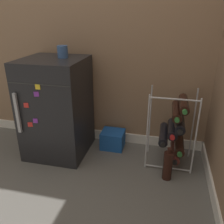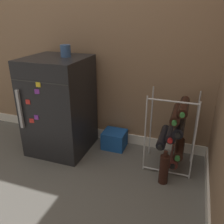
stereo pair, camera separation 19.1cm
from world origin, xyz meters
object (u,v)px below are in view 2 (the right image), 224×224
at_px(soda_box, 114,139).
at_px(fridge_top_cup, 66,51).
at_px(loose_bottle_floor, 164,169).
at_px(mini_fridge, 59,106).
at_px(wine_rack, 175,132).

relative_size(soda_box, fridge_top_cup, 2.17).
bearing_deg(loose_bottle_floor, mini_fridge, 168.72).
bearing_deg(fridge_top_cup, loose_bottle_floor, -15.32).
bearing_deg(mini_fridge, fridge_top_cup, 35.95).
height_order(mini_fridge, fridge_top_cup, fridge_top_cup).
relative_size(mini_fridge, loose_bottle_floor, 3.12).
distance_m(soda_box, loose_bottle_floor, 0.61).
bearing_deg(mini_fridge, loose_bottle_floor, -11.28).
bearing_deg(loose_bottle_floor, fridge_top_cup, 164.68).
relative_size(mini_fridge, soda_box, 4.06).
bearing_deg(soda_box, wine_rack, -13.35).
relative_size(fridge_top_cup, loose_bottle_floor, 0.35).
bearing_deg(soda_box, fridge_top_cup, -164.16).
bearing_deg(soda_box, loose_bottle_floor, -34.97).
bearing_deg(loose_bottle_floor, wine_rack, 80.07).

